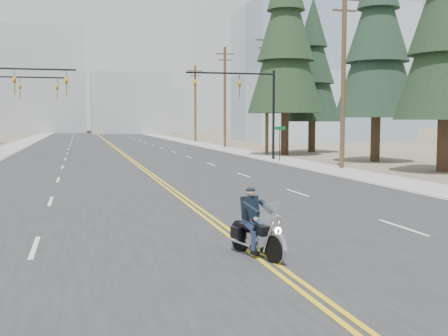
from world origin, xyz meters
The scene contains 22 objects.
ground_plane centered at (0.00, 0.00, 0.00)m, with size 400.00×400.00×0.00m, color #776D56.
road centered at (0.00, 70.00, 0.01)m, with size 20.00×200.00×0.01m, color #303033.
sidewalk_left centered at (-11.50, 70.00, 0.01)m, with size 3.00×200.00×0.01m, color #A5A5A0.
sidewalk_right centered at (11.50, 70.00, 0.01)m, with size 3.00×200.00×0.01m, color #A5A5A0.
traffic_mast_left centered at (-8.98, 32.00, 4.94)m, with size 7.10×0.26×7.00m.
traffic_mast_right centered at (8.98, 32.00, 4.94)m, with size 7.10×0.26×7.00m.
traffic_mast_far centered at (-9.31, 40.00, 4.87)m, with size 6.10×0.26×7.00m.
street_sign centered at (10.80, 30.00, 1.80)m, with size 0.90×0.06×2.62m.
utility_pole_b centered at (12.50, 23.00, 5.98)m, with size 2.20×0.30×11.50m.
utility_pole_c centered at (12.50, 38.00, 5.73)m, with size 2.20×0.30×11.00m.
utility_pole_d centered at (12.50, 53.00, 5.98)m, with size 2.20×0.30×11.50m.
utility_pole_e centered at (12.50, 70.00, 5.73)m, with size 2.20×0.30×11.00m.
glass_building centered at (32.00, 70.00, 10.00)m, with size 24.00×16.00×20.00m, color #9EB5CC.
haze_bldg_b centered at (8.00, 125.00, 7.00)m, with size 18.00×14.00×14.00m, color #ADB2B7.
haze_bldg_c centered at (40.00, 110.00, 9.00)m, with size 16.00×12.00×18.00m, color #B7BCC6.
haze_bldg_d centered at (-12.00, 140.00, 13.00)m, with size 20.00×15.00×26.00m, color #ADB2B7.
haze_bldg_e centered at (25.00, 150.00, 6.00)m, with size 14.00×14.00×12.00m, color #B7BCC6.
motorcyclist centered at (-0.08, 1.84, 0.78)m, with size 0.86×2.00×1.56m, color black, non-canonical shape.
conifer_near centered at (17.20, 19.18, 8.97)m, with size 5.90×5.90×15.63m.
conifer_mid centered at (17.67, 27.95, 9.52)m, with size 6.22×6.22×16.60m.
conifer_tall centered at (14.02, 37.45, 10.78)m, with size 6.75×6.75×18.76m.
conifer_far centered at (18.13, 40.92, 8.55)m, with size 5.56×5.56×14.90m.
Camera 1 is at (-3.91, -10.03, 3.08)m, focal length 45.00 mm.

